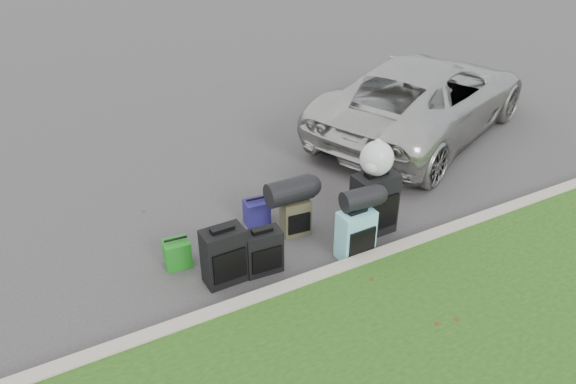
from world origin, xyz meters
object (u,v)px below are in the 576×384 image
suitcase_teal (356,234)px  tote_navy (257,212)px  suv (424,97)px  suitcase_small_black (263,251)px  suitcase_large_black_right (374,204)px  suitcase_olive (296,217)px  suitcase_large_black_left (224,256)px  tote_green (177,254)px

suitcase_teal → tote_navy: bearing=119.8°
suv → suitcase_small_black: size_ratio=8.75×
suitcase_teal → suitcase_large_black_right: size_ratio=0.75×
suitcase_olive → tote_navy: 0.58m
suitcase_large_black_left → suitcase_teal: bearing=-12.5°
suv → tote_green: bearing=84.2°
tote_green → suv: bearing=22.6°
tote_green → tote_navy: (1.25, 0.38, -0.00)m
suv → suitcase_olive: 3.95m
suitcase_small_black → tote_navy: size_ratio=1.64×
suitcase_large_black_right → tote_navy: size_ratio=2.49×
suv → suitcase_teal: size_ratio=7.68×
suitcase_large_black_left → suitcase_teal: size_ratio=1.10×
suitcase_large_black_left → tote_green: size_ratio=2.01×
suitcase_large_black_left → tote_navy: suitcase_large_black_left is taller
suv → tote_navy: suv is taller
tote_green → suitcase_olive: bearing=2.1°
suitcase_small_black → suitcase_olive: (0.72, 0.50, -0.03)m
suitcase_large_black_left → tote_navy: 1.26m
suitcase_large_black_left → suitcase_small_black: bearing=-7.1°
suv → tote_navy: (-3.88, -1.24, -0.51)m
suitcase_small_black → suitcase_large_black_right: suitcase_large_black_right is taller
suitcase_teal → suitcase_olive: bearing=116.3°
suitcase_olive → tote_navy: size_ratio=1.47×
tote_navy → suitcase_small_black: bearing=-105.3°
suv → suitcase_teal: suv is taller
suv → tote_green: suv is taller
suv → suitcase_teal: (-3.13, -2.49, -0.36)m
suitcase_teal → tote_green: bearing=155.5°
suitcase_small_black → tote_navy: suitcase_small_black is taller
suv → suitcase_small_black: (-4.26, -2.21, -0.40)m
suv → tote_navy: size_ratio=14.36×
suitcase_large_black_right → tote_green: suitcase_large_black_right is taller
suitcase_teal → tote_green: 2.18m
suitcase_small_black → suitcase_teal: suitcase_teal is taller
suitcase_olive → suitcase_large_black_right: bearing=-20.4°
suv → suitcase_small_black: suv is taller
suitcase_small_black → suitcase_large_black_left: suitcase_large_black_left is taller
suv → suitcase_large_black_left: suv is taller
tote_green → tote_navy: bearing=22.1°
tote_navy → tote_green: bearing=-156.6°
suitcase_large_black_left → suitcase_olive: 1.28m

